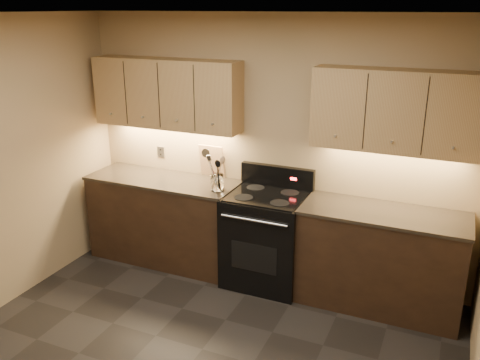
# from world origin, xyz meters

# --- Properties ---
(ceiling) EXTENTS (4.00, 4.00, 0.00)m
(ceiling) POSITION_xyz_m (0.00, 0.00, 2.60)
(ceiling) COLOR silver
(ceiling) RESTS_ON wall_back
(wall_back) EXTENTS (4.00, 0.04, 2.60)m
(wall_back) POSITION_xyz_m (0.00, 2.00, 1.30)
(wall_back) COLOR #9E825D
(wall_back) RESTS_ON ground
(counter_left) EXTENTS (1.62, 0.62, 0.93)m
(counter_left) POSITION_xyz_m (-1.10, 1.70, 0.47)
(counter_left) COLOR black
(counter_left) RESTS_ON ground
(counter_right) EXTENTS (1.46, 0.62, 0.93)m
(counter_right) POSITION_xyz_m (1.18, 1.70, 0.47)
(counter_right) COLOR black
(counter_right) RESTS_ON ground
(stove) EXTENTS (0.76, 0.68, 1.14)m
(stove) POSITION_xyz_m (0.08, 1.68, 0.48)
(stove) COLOR black
(stove) RESTS_ON ground
(upper_cab_left) EXTENTS (1.60, 0.30, 0.70)m
(upper_cab_left) POSITION_xyz_m (-1.10, 1.85, 1.80)
(upper_cab_left) COLOR #A28651
(upper_cab_left) RESTS_ON wall_back
(upper_cab_right) EXTENTS (1.44, 0.30, 0.70)m
(upper_cab_right) POSITION_xyz_m (1.18, 1.85, 1.80)
(upper_cab_right) COLOR #A28651
(upper_cab_right) RESTS_ON wall_back
(outlet_plate) EXTENTS (0.08, 0.01, 0.12)m
(outlet_plate) POSITION_xyz_m (-1.30, 1.99, 1.12)
(outlet_plate) COLOR #B2B5BA
(outlet_plate) RESTS_ON wall_back
(utensil_crock) EXTENTS (0.14, 0.14, 0.16)m
(utensil_crock) POSITION_xyz_m (-0.42, 1.61, 1.01)
(utensil_crock) COLOR white
(utensil_crock) RESTS_ON counter_left
(cutting_board) EXTENTS (0.28, 0.08, 0.35)m
(cutting_board) POSITION_xyz_m (-0.66, 1.96, 1.10)
(cutting_board) COLOR tan
(cutting_board) RESTS_ON counter_left
(wooden_spoon) EXTENTS (0.14, 0.15, 0.33)m
(wooden_spoon) POSITION_xyz_m (-0.46, 1.61, 1.11)
(wooden_spoon) COLOR tan
(wooden_spoon) RESTS_ON utensil_crock
(black_spoon) EXTENTS (0.11, 0.17, 0.34)m
(black_spoon) POSITION_xyz_m (-0.42, 1.64, 1.11)
(black_spoon) COLOR black
(black_spoon) RESTS_ON utensil_crock
(steel_spatula) EXTENTS (0.17, 0.15, 0.39)m
(steel_spatula) POSITION_xyz_m (-0.40, 1.61, 1.13)
(steel_spatula) COLOR silver
(steel_spatula) RESTS_ON utensil_crock
(steel_skimmer) EXTENTS (0.25, 0.15, 0.41)m
(steel_skimmer) POSITION_xyz_m (-0.40, 1.60, 1.15)
(steel_skimmer) COLOR silver
(steel_skimmer) RESTS_ON utensil_crock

